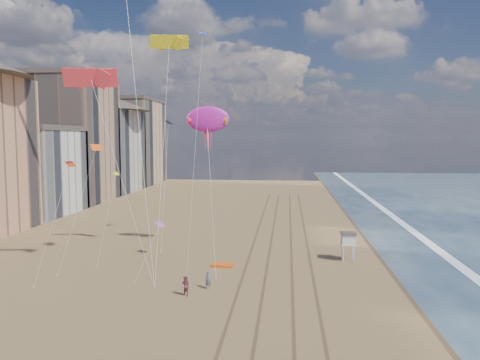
% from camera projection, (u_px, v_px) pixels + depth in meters
% --- Properties ---
extents(ground, '(260.00, 260.00, 0.00)m').
position_uv_depth(ground, '(236.00, 351.00, 32.20)').
color(ground, brown).
rests_on(ground, ground).
extents(wet_sand, '(260.00, 260.00, 0.00)m').
position_uv_depth(wet_sand, '(391.00, 236.00, 69.91)').
color(wet_sand, '#42301E').
rests_on(wet_sand, ground).
extents(foam, '(260.00, 260.00, 0.00)m').
position_uv_depth(foam, '(420.00, 237.00, 69.48)').
color(foam, white).
rests_on(foam, ground).
extents(tracks, '(7.68, 120.00, 0.01)m').
position_uv_depth(tracks, '(280.00, 249.00, 61.67)').
color(tracks, brown).
rests_on(tracks, ground).
extents(buildings, '(34.72, 131.35, 29.00)m').
position_uv_depth(buildings, '(59.00, 143.00, 100.60)').
color(buildings, '#C6B284').
rests_on(buildings, ground).
extents(lifeguard_stand, '(1.89, 1.89, 3.42)m').
position_uv_depth(lifeguard_stand, '(348.00, 239.00, 55.63)').
color(lifeguard_stand, silver).
rests_on(lifeguard_stand, ground).
extents(grounded_kite, '(2.65, 1.85, 0.28)m').
position_uv_depth(grounded_kite, '(223.00, 265.00, 53.49)').
color(grounded_kite, '#E95B13').
rests_on(grounded_kite, ground).
extents(show_kite, '(4.99, 6.77, 20.76)m').
position_uv_depth(show_kite, '(208.00, 119.00, 59.55)').
color(show_kite, '#B71C9C').
rests_on(show_kite, ground).
extents(kite_flyer_a, '(0.70, 0.54, 1.69)m').
position_uv_depth(kite_flyer_a, '(208.00, 280.00, 45.50)').
color(kite_flyer_a, slate).
rests_on(kite_flyer_a, ground).
extents(kite_flyer_b, '(1.17, 1.11, 1.90)m').
position_uv_depth(kite_flyer_b, '(186.00, 286.00, 43.36)').
color(kite_flyer_b, '#904950').
rests_on(kite_flyer_b, ground).
extents(small_kites, '(16.62, 17.44, 22.88)m').
position_uv_depth(small_kites, '(137.00, 139.00, 57.19)').
color(small_kites, black).
rests_on(small_kites, ground).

